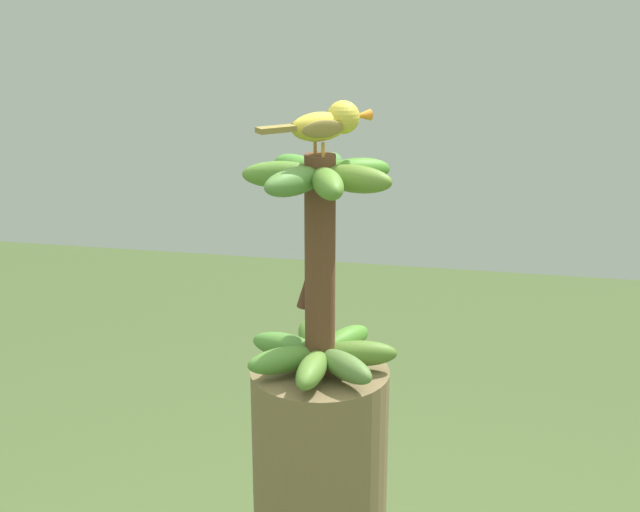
{
  "coord_description": "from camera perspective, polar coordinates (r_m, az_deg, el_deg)",
  "views": [
    {
      "loc": [
        0.25,
        -1.25,
        1.75
      ],
      "look_at": [
        0.0,
        0.0,
        1.34
      ],
      "focal_mm": 50.08,
      "sensor_mm": 36.0,
      "label": 1
    }
  ],
  "objects": [
    {
      "name": "perched_bird",
      "position": [
        1.29,
        0.51,
        8.5
      ],
      "size": [
        0.15,
        0.13,
        0.08
      ],
      "color": "#C68933",
      "rests_on": "banana_bunch"
    },
    {
      "name": "banana_bunch",
      "position": [
        1.34,
        -0.02,
        -0.73
      ],
      "size": [
        0.24,
        0.24,
        0.34
      ],
      "color": "brown",
      "rests_on": "banana_tree"
    }
  ]
}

